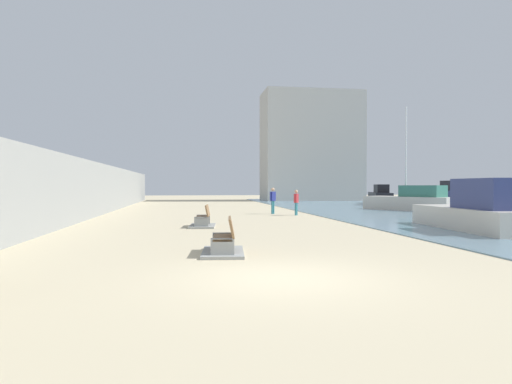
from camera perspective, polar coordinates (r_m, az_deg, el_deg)
The scene contains 11 objects.
ground_plane at distance 27.05m, azimuth -4.70°, elevation -3.10°, with size 120.00×120.00×0.00m, color #C6B793.
seawall at distance 27.51m, azimuth -20.48°, elevation 0.29°, with size 0.80×64.00×3.23m, color gray.
bench_near at distance 12.41m, azimuth -4.02°, elevation -6.63°, with size 1.29×2.19×0.98m.
bench_far at distance 20.51m, azimuth -6.63°, elevation -3.69°, with size 1.29×2.19×0.98m.
person_walking at distance 29.60m, azimuth 2.12°, elevation -0.83°, with size 0.45×0.34×1.70m.
person_standing at distance 28.33m, azimuth 5.04°, elevation -1.08°, with size 0.37×0.43×1.58m.
boat_outer at distance 45.27m, azimuth 15.22°, elevation -0.57°, with size 3.75×7.91×1.91m.
boat_far_left at distance 35.28m, azimuth 18.94°, elevation -1.02°, with size 5.36×6.96×7.64m.
boat_distant at distance 60.64m, azimuth 22.96°, elevation -0.13°, with size 2.31×7.99×2.41m.
boat_mid_bay at distance 20.63m, azimuth 25.97°, elevation -2.20°, with size 2.70×7.12×2.08m.
harbor_building at distance 57.20m, azimuth 6.91°, elevation 5.64°, with size 12.00×6.00×13.33m, color #ADAAA3.
Camera 1 is at (-1.83, -8.92, 1.84)m, focal length 32.04 mm.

